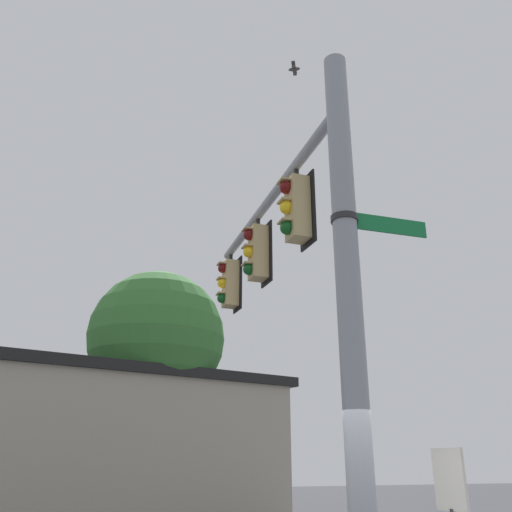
% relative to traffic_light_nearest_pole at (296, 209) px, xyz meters
% --- Properties ---
extents(signal_pole, '(0.31, 0.31, 7.32)m').
position_rel_traffic_light_nearest_pole_xyz_m(signal_pole, '(-1.55, 0.04, -2.03)').
color(signal_pole, gray).
rests_on(signal_pole, ground).
extents(mast_arm, '(5.95, 0.42, 0.17)m').
position_rel_traffic_light_nearest_pole_xyz_m(mast_arm, '(1.42, -0.08, 0.78)').
color(mast_arm, gray).
extents(traffic_light_nearest_pole, '(0.54, 0.49, 1.31)m').
position_rel_traffic_light_nearest_pole_xyz_m(traffic_light_nearest_pole, '(0.00, 0.00, 0.00)').
color(traffic_light_nearest_pole, black).
extents(traffic_light_mid_inner, '(0.54, 0.49, 1.31)m').
position_rel_traffic_light_nearest_pole_xyz_m(traffic_light_mid_inner, '(2.04, -0.08, 0.00)').
color(traffic_light_mid_inner, black).
extents(traffic_light_mid_outer, '(0.54, 0.49, 1.31)m').
position_rel_traffic_light_nearest_pole_xyz_m(traffic_light_mid_outer, '(4.07, -0.17, 0.00)').
color(traffic_light_mid_outer, black).
extents(street_name_sign, '(0.35, 1.36, 0.22)m').
position_rel_traffic_light_nearest_pole_xyz_m(street_name_sign, '(-1.56, -0.24, -0.85)').
color(street_name_sign, '#147238').
extents(bird_flying, '(0.37, 0.27, 0.12)m').
position_rel_traffic_light_nearest_pole_xyz_m(bird_flying, '(1.82, -0.87, 4.34)').
color(bird_flying, '#4C4742').
extents(storefront_building, '(10.37, 15.45, 4.58)m').
position_rel_traffic_light_nearest_pole_xyz_m(storefront_building, '(11.11, 3.39, -3.39)').
color(storefront_building, '#A89E89').
rests_on(storefront_building, ground).
extents(tree_by_storefront, '(4.35, 4.35, 7.84)m').
position_rel_traffic_light_nearest_pole_xyz_m(tree_by_storefront, '(10.34, 0.34, -0.04)').
color(tree_by_storefront, '#4C3823').
rests_on(tree_by_storefront, ground).
extents(historical_marker, '(0.60, 0.08, 2.13)m').
position_rel_traffic_light_nearest_pole_xyz_m(historical_marker, '(-0.79, -1.70, -4.29)').
color(historical_marker, '#333333').
rests_on(historical_marker, ground).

